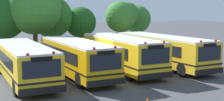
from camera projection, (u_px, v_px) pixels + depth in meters
The scene contains 11 objects.
ground_plane at pixel (99, 72), 23.44m from camera, with size 160.00×160.00×0.00m, color #424244.
school_bus_0 at pixel (23, 61), 20.54m from camera, with size 2.58×10.25×2.54m.
school_bus_1 at pixel (76, 56), 22.22m from camera, with size 2.55×10.05×2.61m.
school_bus_2 at pixel (121, 52), 23.96m from camera, with size 2.83×9.89×2.73m.
school_bus_3 at pixel (162, 50), 25.58m from camera, with size 2.77×10.71×2.69m.
tree_1 at pixel (3, 14), 29.62m from camera, with size 4.88×4.88×6.67m.
tree_2 at pixel (34, 8), 29.35m from camera, with size 5.12×5.12×7.44m.
tree_3 at pixel (52, 18), 32.14m from camera, with size 4.31×4.31×6.08m.
tree_4 at pixel (81, 22), 33.79m from camera, with size 3.40×3.40×5.01m.
tree_5 at pixel (123, 16), 33.80m from camera, with size 3.80×3.38×5.60m.
tree_6 at pixel (136, 19), 36.60m from camera, with size 3.26×3.26×5.19m.
Camera 1 is at (-9.54, -20.96, 4.75)m, focal length 49.89 mm.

